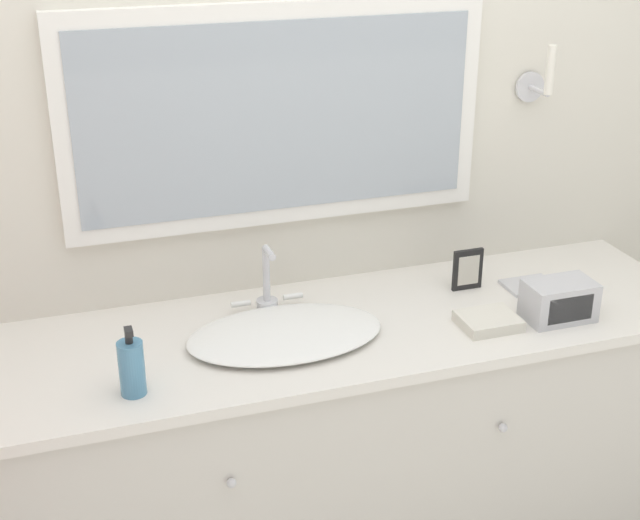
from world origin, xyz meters
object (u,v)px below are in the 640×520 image
object	(u,v)px
sink_basin	(285,332)
appliance_box	(559,301)
picture_frame	(468,270)
soap_bottle	(132,367)

from	to	relation	value
sink_basin	appliance_box	size ratio (longest dim) A/B	2.79
sink_basin	picture_frame	bearing A→B (deg)	11.58
appliance_box	picture_frame	distance (m)	0.29
soap_bottle	appliance_box	distance (m)	1.15
appliance_box	picture_frame	size ratio (longest dim) A/B	1.51
picture_frame	appliance_box	bearing A→B (deg)	-58.94
sink_basin	picture_frame	size ratio (longest dim) A/B	4.20
sink_basin	soap_bottle	distance (m)	0.44
soap_bottle	picture_frame	xyz separation A→B (m)	(1.00, 0.27, -0.01)
sink_basin	appliance_box	xyz separation A→B (m)	(0.74, -0.13, 0.04)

